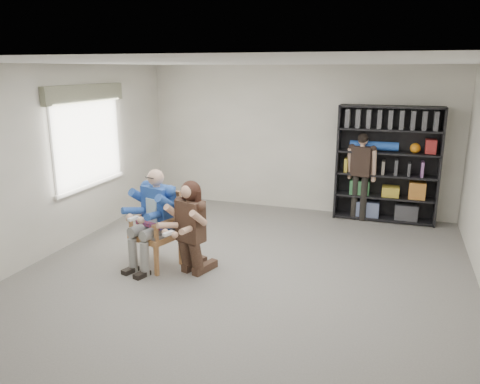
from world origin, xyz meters
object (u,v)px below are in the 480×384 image
(seated_man, at_px, (155,218))
(kneeling_woman, at_px, (189,230))
(bookshelf, at_px, (387,165))
(armchair, at_px, (155,229))
(standing_man, at_px, (361,177))

(seated_man, height_order, kneeling_woman, seated_man)
(seated_man, height_order, bookshelf, bookshelf)
(kneeling_woman, height_order, bookshelf, bookshelf)
(armchair, distance_m, bookshelf, 4.40)
(bookshelf, height_order, standing_man, bookshelf)
(bookshelf, bearing_deg, standing_man, -164.33)
(armchair, bearing_deg, standing_man, 67.92)
(kneeling_woman, xyz_separation_m, standing_man, (1.96, 3.19, 0.16))
(bookshelf, distance_m, standing_man, 0.52)
(armchair, bearing_deg, bookshelf, 64.51)
(kneeling_woman, relative_size, standing_man, 0.80)
(kneeling_woman, relative_size, bookshelf, 0.62)
(kneeling_woman, bearing_deg, bookshelf, 71.61)
(kneeling_woman, distance_m, bookshelf, 4.12)
(seated_man, xyz_separation_m, kneeling_woman, (0.58, -0.12, -0.06))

